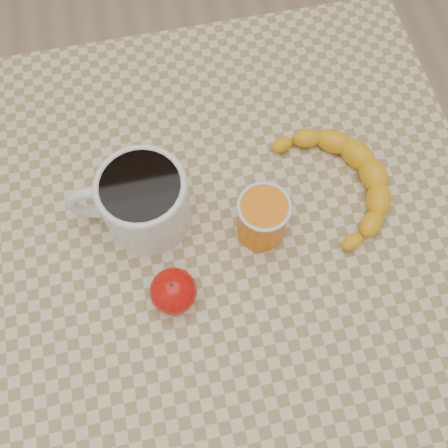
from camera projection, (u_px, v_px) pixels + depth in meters
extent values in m
plane|color=tan|center=(224.00, 328.00, 1.44)|extent=(3.00, 3.00, 0.00)
cube|color=#C8B78D|center=(224.00, 234.00, 0.76)|extent=(0.80, 0.80, 0.04)
cube|color=#866244|center=(224.00, 246.00, 0.81)|extent=(0.74, 0.74, 0.06)
cylinder|color=#866244|center=(430.00, 427.00, 1.00)|extent=(0.05, 0.05, 0.71)
cylinder|color=#866244|center=(53.00, 189.00, 1.21)|extent=(0.05, 0.05, 0.71)
cylinder|color=#866244|center=(329.00, 137.00, 1.27)|extent=(0.05, 0.05, 0.71)
cylinder|color=silver|center=(145.00, 202.00, 0.70)|extent=(0.15, 0.15, 0.10)
cylinder|color=black|center=(140.00, 187.00, 0.66)|extent=(0.11, 0.11, 0.01)
torus|color=silver|center=(140.00, 185.00, 0.66)|extent=(0.13, 0.13, 0.01)
torus|color=silver|center=(94.00, 204.00, 0.70)|extent=(0.08, 0.03, 0.08)
cylinder|color=#DB6606|center=(262.00, 219.00, 0.70)|extent=(0.07, 0.07, 0.08)
torus|color=silver|center=(264.00, 206.00, 0.67)|extent=(0.08, 0.08, 0.01)
ellipsoid|color=#9C0506|center=(173.00, 291.00, 0.68)|extent=(0.07, 0.07, 0.06)
cylinder|color=#382311|center=(172.00, 286.00, 0.65)|extent=(0.01, 0.01, 0.01)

